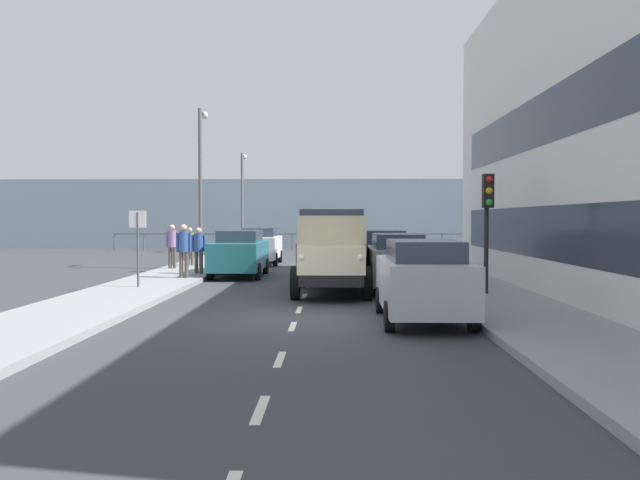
% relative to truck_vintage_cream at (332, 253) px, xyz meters
% --- Properties ---
extents(ground_plane, '(80.00, 80.00, 0.00)m').
position_rel_truck_vintage_cream_xyz_m(ground_plane, '(0.76, -4.75, -1.18)').
color(ground_plane, '#38383D').
extents(sidewalk_left, '(2.69, 40.26, 0.15)m').
position_rel_truck_vintage_cream_xyz_m(sidewalk_left, '(-4.23, -4.75, -1.10)').
color(sidewalk_left, gray).
rests_on(sidewalk_left, ground_plane).
extents(sidewalk_right, '(2.69, 40.26, 0.15)m').
position_rel_truck_vintage_cream_xyz_m(sidewalk_right, '(5.75, -4.75, -1.10)').
color(sidewalk_right, gray).
rests_on(sidewalk_right, ground_plane).
extents(road_centreline_markings, '(0.12, 34.62, 0.01)m').
position_rel_truck_vintage_cream_xyz_m(road_centreline_markings, '(0.76, -3.18, -1.17)').
color(road_centreline_markings, silver).
rests_on(road_centreline_markings, ground_plane).
extents(sea_horizon, '(80.00, 0.80, 5.00)m').
position_rel_truck_vintage_cream_xyz_m(sea_horizon, '(0.76, -27.88, 1.32)').
color(sea_horizon, gray).
rests_on(sea_horizon, ground_plane).
extents(seawall_railing, '(28.08, 0.08, 1.20)m').
position_rel_truck_vintage_cream_xyz_m(seawall_railing, '(0.76, -24.28, -0.26)').
color(seawall_railing, '#4C5156').
rests_on(seawall_railing, ground_plane).
extents(truck_vintage_cream, '(2.17, 5.64, 2.43)m').
position_rel_truck_vintage_cream_xyz_m(truck_vintage_cream, '(0.00, 0.00, 0.00)').
color(truck_vintage_cream, black).
rests_on(truck_vintage_cream, ground_plane).
extents(car_silver_kerbside_near, '(1.79, 3.90, 1.72)m').
position_rel_truck_vintage_cream_xyz_m(car_silver_kerbside_near, '(-1.93, 4.90, -0.29)').
color(car_silver_kerbside_near, '#B7BABF').
rests_on(car_silver_kerbside_near, ground_plane).
extents(car_grey_kerbside_1, '(1.75, 4.11, 1.72)m').
position_rel_truck_vintage_cream_xyz_m(car_grey_kerbside_1, '(-1.93, -0.76, -0.28)').
color(car_grey_kerbside_1, slate).
rests_on(car_grey_kerbside_1, ground_plane).
extents(car_navy_kerbside_2, '(1.84, 4.28, 1.72)m').
position_rel_truck_vintage_cream_xyz_m(car_navy_kerbside_2, '(-1.93, -5.93, -0.28)').
color(car_navy_kerbside_2, navy).
rests_on(car_navy_kerbside_2, ground_plane).
extents(car_teal_oppositeside_0, '(1.85, 4.17, 1.72)m').
position_rel_truck_vintage_cream_xyz_m(car_teal_oppositeside_0, '(3.45, -5.34, -0.28)').
color(car_teal_oppositeside_0, '#1E6670').
rests_on(car_teal_oppositeside_0, ground_plane).
extents(car_white_oppositeside_1, '(1.85, 4.05, 1.72)m').
position_rel_truck_vintage_cream_xyz_m(car_white_oppositeside_1, '(3.45, -11.91, -0.28)').
color(car_white_oppositeside_1, white).
rests_on(car_white_oppositeside_1, ground_plane).
extents(pedestrian_couple_b, '(0.53, 0.34, 1.82)m').
position_rel_truck_vintage_cream_xyz_m(pedestrian_couple_b, '(5.05, -3.31, 0.05)').
color(pedestrian_couple_b, '#4C473D').
rests_on(pedestrian_couple_b, sidewalk_right).
extents(pedestrian_couple_a, '(0.53, 0.34, 1.69)m').
position_rel_truck_vintage_cream_xyz_m(pedestrian_couple_a, '(4.88, -4.86, -0.04)').
color(pedestrian_couple_a, '#4C473D').
rests_on(pedestrian_couple_a, sidewalk_right).
extents(pedestrian_near_railing, '(0.53, 0.34, 1.77)m').
position_rel_truck_vintage_cream_xyz_m(pedestrian_near_railing, '(6.48, -7.33, 0.02)').
color(pedestrian_near_railing, '#4C473D').
rests_on(pedestrian_near_railing, sidewalk_right).
extents(pedestrian_by_lamp, '(0.53, 0.34, 1.62)m').
position_rel_truck_vintage_cream_xyz_m(pedestrian_by_lamp, '(6.19, -9.19, -0.08)').
color(pedestrian_by_lamp, '#4C473D').
rests_on(pedestrian_by_lamp, sidewalk_right).
extents(traffic_light_near, '(0.28, 0.41, 3.20)m').
position_rel_truck_vintage_cream_xyz_m(traffic_light_near, '(-4.16, 1.16, 1.29)').
color(traffic_light_near, black).
rests_on(traffic_light_near, sidewalk_left).
extents(lamp_post_promenade, '(0.32, 1.14, 6.68)m').
position_rel_truck_vintage_cream_xyz_m(lamp_post_promenade, '(5.62, -8.88, 2.94)').
color(lamp_post_promenade, '#59595B').
rests_on(lamp_post_promenade, sidewalk_right).
extents(lamp_post_far, '(0.32, 1.14, 6.05)m').
position_rel_truck_vintage_cream_xyz_m(lamp_post_far, '(5.61, -21.03, 2.61)').
color(lamp_post_far, '#59595B').
rests_on(lamp_post_far, sidewalk_right).
extents(street_sign, '(0.50, 0.07, 2.25)m').
position_rel_truck_vintage_cream_xyz_m(street_sign, '(5.73, -0.41, 0.50)').
color(street_sign, '#4C4C4C').
rests_on(street_sign, sidewalk_right).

